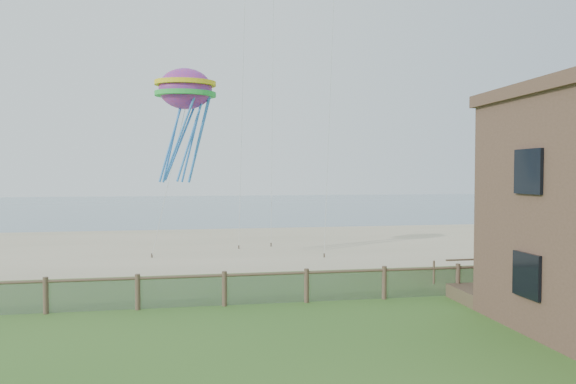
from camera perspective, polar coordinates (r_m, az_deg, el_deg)
ground at (r=13.75m, az=7.51°, el=-18.11°), size 160.00×160.00×0.00m
sand_beach at (r=34.86m, az=-3.40°, el=-5.78°), size 72.00×20.00×0.02m
ocean at (r=78.56m, az=-7.01°, el=-1.46°), size 160.00×68.00×0.02m
chainlink_fence at (r=19.18m, az=2.07°, el=-10.57°), size 36.20×0.20×1.25m
picnic_table at (r=19.64m, az=25.89°, el=-11.12°), size 1.82×1.55×0.66m
octopus_kite at (r=26.80m, az=-11.30°, el=7.73°), size 3.64×3.09×6.36m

